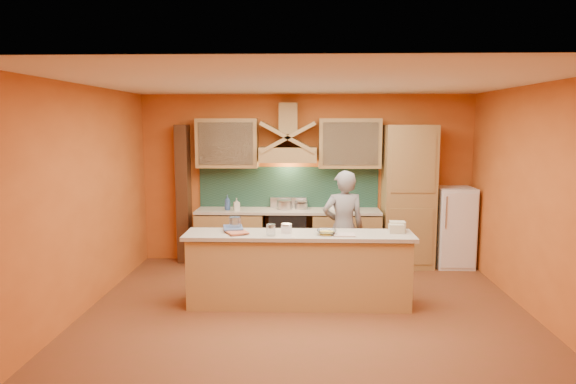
{
  "coord_description": "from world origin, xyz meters",
  "views": [
    {
      "loc": [
        -0.03,
        -6.07,
        2.34
      ],
      "look_at": [
        -0.26,
        0.9,
        1.39
      ],
      "focal_mm": 32.0,
      "sensor_mm": 36.0,
      "label": 1
    }
  ],
  "objects_px": {
    "stove": "(288,238)",
    "fridge": "(454,227)",
    "mixing_bowl": "(327,232)",
    "person": "(343,228)",
    "kitchen_scale": "(286,229)"
  },
  "relations": [
    {
      "from": "kitchen_scale",
      "to": "person",
      "type": "bearing_deg",
      "value": 54.56
    },
    {
      "from": "kitchen_scale",
      "to": "fridge",
      "type": "bearing_deg",
      "value": 42.46
    },
    {
      "from": "stove",
      "to": "kitchen_scale",
      "type": "xyz_separation_m",
      "value": [
        0.04,
        -1.88,
        0.54
      ]
    },
    {
      "from": "person",
      "to": "mixing_bowl",
      "type": "distance_m",
      "value": 1.0
    },
    {
      "from": "stove",
      "to": "fridge",
      "type": "bearing_deg",
      "value": 0.0
    },
    {
      "from": "mixing_bowl",
      "to": "fridge",
      "type": "bearing_deg",
      "value": 42.47
    },
    {
      "from": "fridge",
      "to": "person",
      "type": "distance_m",
      "value": 2.14
    },
    {
      "from": "stove",
      "to": "fridge",
      "type": "height_order",
      "value": "fridge"
    },
    {
      "from": "person",
      "to": "kitchen_scale",
      "type": "xyz_separation_m",
      "value": [
        -0.79,
        -0.86,
        0.16
      ]
    },
    {
      "from": "person",
      "to": "stove",
      "type": "bearing_deg",
      "value": -57.47
    },
    {
      "from": "person",
      "to": "fridge",
      "type": "bearing_deg",
      "value": -157.86
    },
    {
      "from": "stove",
      "to": "fridge",
      "type": "xyz_separation_m",
      "value": [
        2.7,
        0.0,
        0.2
      ]
    },
    {
      "from": "person",
      "to": "mixing_bowl",
      "type": "height_order",
      "value": "person"
    },
    {
      "from": "stove",
      "to": "fridge",
      "type": "relative_size",
      "value": 0.69
    },
    {
      "from": "fridge",
      "to": "kitchen_scale",
      "type": "xyz_separation_m",
      "value": [
        -2.66,
        -1.88,
        0.34
      ]
    }
  ]
}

